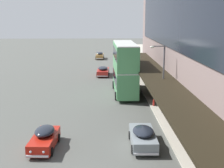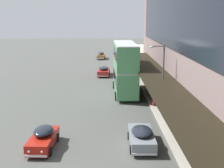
{
  "view_description": "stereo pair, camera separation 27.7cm",
  "coord_description": "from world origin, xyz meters",
  "px_view_note": "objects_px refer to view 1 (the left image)",
  "views": [
    {
      "loc": [
        0.89,
        -15.4,
        9.69
      ],
      "look_at": [
        1.93,
        19.47,
        2.0
      ],
      "focal_mm": 50.0,
      "sensor_mm": 36.0,
      "label": 1
    },
    {
      "loc": [
        1.17,
        -15.41,
        9.69
      ],
      "look_at": [
        1.93,
        19.47,
        2.0
      ],
      "focal_mm": 50.0,
      "sensor_mm": 36.0,
      "label": 2
    }
  ],
  "objects_px": {
    "sedan_trailing_near": "(123,76)",
    "sedan_trailing_mid": "(100,55)",
    "sedan_oncoming_front": "(143,137)",
    "transit_bus_kerbside_front": "(125,67)",
    "street_lamp": "(162,74)",
    "sedan_second_near": "(44,138)",
    "sedan_second_mid": "(103,71)",
    "fire_hydrant": "(154,103)"
  },
  "relations": [
    {
      "from": "sedan_oncoming_front",
      "to": "sedan_trailing_mid",
      "type": "bearing_deg",
      "value": 94.31
    },
    {
      "from": "sedan_oncoming_front",
      "to": "street_lamp",
      "type": "distance_m",
      "value": 8.92
    },
    {
      "from": "sedan_oncoming_front",
      "to": "sedan_second_near",
      "type": "distance_m",
      "value": 7.36
    },
    {
      "from": "street_lamp",
      "to": "sedan_second_mid",
      "type": "bearing_deg",
      "value": 105.52
    },
    {
      "from": "transit_bus_kerbside_front",
      "to": "sedan_oncoming_front",
      "type": "relative_size",
      "value": 2.03
    },
    {
      "from": "street_lamp",
      "to": "transit_bus_kerbside_front",
      "type": "bearing_deg",
      "value": 110.1
    },
    {
      "from": "transit_bus_kerbside_front",
      "to": "sedan_second_mid",
      "type": "relative_size",
      "value": 1.85
    },
    {
      "from": "transit_bus_kerbside_front",
      "to": "sedan_oncoming_front",
      "type": "xyz_separation_m",
      "value": [
        0.26,
        -16.09,
        -2.69
      ]
    },
    {
      "from": "street_lamp",
      "to": "sedan_trailing_near",
      "type": "bearing_deg",
      "value": 99.18
    },
    {
      "from": "sedan_trailing_near",
      "to": "sedan_second_near",
      "type": "bearing_deg",
      "value": -106.89
    },
    {
      "from": "street_lamp",
      "to": "sedan_trailing_mid",
      "type": "bearing_deg",
      "value": 98.95
    },
    {
      "from": "sedan_second_near",
      "to": "sedan_trailing_near",
      "type": "bearing_deg",
      "value": 73.11
    },
    {
      "from": "sedan_trailing_near",
      "to": "sedan_trailing_mid",
      "type": "height_order",
      "value": "sedan_trailing_mid"
    },
    {
      "from": "sedan_trailing_near",
      "to": "sedan_oncoming_front",
      "type": "bearing_deg",
      "value": -90.22
    },
    {
      "from": "transit_bus_kerbside_front",
      "to": "street_lamp",
      "type": "bearing_deg",
      "value": -69.9
    },
    {
      "from": "sedan_oncoming_front",
      "to": "fire_hydrant",
      "type": "distance_m",
      "value": 10.52
    },
    {
      "from": "sedan_trailing_near",
      "to": "transit_bus_kerbside_front",
      "type": "bearing_deg",
      "value": -92.41
    },
    {
      "from": "sedan_trailing_mid",
      "to": "sedan_oncoming_front",
      "type": "distance_m",
      "value": 48.87
    },
    {
      "from": "transit_bus_kerbside_front",
      "to": "sedan_oncoming_front",
      "type": "distance_m",
      "value": 16.31
    },
    {
      "from": "street_lamp",
      "to": "fire_hydrant",
      "type": "xyz_separation_m",
      "value": [
        -0.3,
        2.43,
        -3.6
      ]
    },
    {
      "from": "sedan_second_mid",
      "to": "fire_hydrant",
      "type": "height_order",
      "value": "sedan_second_mid"
    },
    {
      "from": "sedan_second_mid",
      "to": "sedan_trailing_mid",
      "type": "xyz_separation_m",
      "value": [
        -0.7,
        20.24,
        0.02
      ]
    },
    {
      "from": "sedan_oncoming_front",
      "to": "fire_hydrant",
      "type": "bearing_deg",
      "value": 76.38
    },
    {
      "from": "sedan_second_mid",
      "to": "sedan_oncoming_front",
      "type": "relative_size",
      "value": 1.09
    },
    {
      "from": "transit_bus_kerbside_front",
      "to": "fire_hydrant",
      "type": "bearing_deg",
      "value": -65.02
    },
    {
      "from": "transit_bus_kerbside_front",
      "to": "sedan_second_near",
      "type": "relative_size",
      "value": 2.1
    },
    {
      "from": "transit_bus_kerbside_front",
      "to": "sedan_trailing_mid",
      "type": "distance_m",
      "value": 32.93
    },
    {
      "from": "transit_bus_kerbside_front",
      "to": "sedan_second_mid",
      "type": "xyz_separation_m",
      "value": [
        -2.71,
        12.4,
        -2.68
      ]
    },
    {
      "from": "transit_bus_kerbside_front",
      "to": "sedan_trailing_mid",
      "type": "xyz_separation_m",
      "value": [
        -3.42,
        32.64,
        -2.66
      ]
    },
    {
      "from": "sedan_trailing_near",
      "to": "sedan_trailing_mid",
      "type": "bearing_deg",
      "value": 98.8
    },
    {
      "from": "sedan_oncoming_front",
      "to": "sedan_second_near",
      "type": "xyz_separation_m",
      "value": [
        -7.36,
        -0.14,
        0.02
      ]
    },
    {
      "from": "fire_hydrant",
      "to": "street_lamp",
      "type": "bearing_deg",
      "value": -82.91
    },
    {
      "from": "sedan_trailing_near",
      "to": "sedan_trailing_mid",
      "type": "distance_m",
      "value": 24.61
    },
    {
      "from": "sedan_second_near",
      "to": "street_lamp",
      "type": "xyz_separation_m",
      "value": [
        10.14,
        7.93,
        3.31
      ]
    },
    {
      "from": "sedan_trailing_near",
      "to": "sedan_second_near",
      "type": "relative_size",
      "value": 1.08
    },
    {
      "from": "sedan_second_near",
      "to": "sedan_oncoming_front",
      "type": "bearing_deg",
      "value": 1.06
    },
    {
      "from": "sedan_oncoming_front",
      "to": "fire_hydrant",
      "type": "height_order",
      "value": "sedan_oncoming_front"
    },
    {
      "from": "sedan_trailing_mid",
      "to": "sedan_second_near",
      "type": "xyz_separation_m",
      "value": [
        -3.69,
        -48.87,
        -0.01
      ]
    },
    {
      "from": "sedan_trailing_mid",
      "to": "sedan_oncoming_front",
      "type": "xyz_separation_m",
      "value": [
        3.67,
        -48.73,
        -0.03
      ]
    },
    {
      "from": "sedan_second_mid",
      "to": "sedan_second_near",
      "type": "xyz_separation_m",
      "value": [
        -4.39,
        -28.62,
        0.01
      ]
    },
    {
      "from": "transit_bus_kerbside_front",
      "to": "sedan_trailing_mid",
      "type": "height_order",
      "value": "transit_bus_kerbside_front"
    },
    {
      "from": "sedan_trailing_near",
      "to": "sedan_second_near",
      "type": "xyz_separation_m",
      "value": [
        -7.45,
        -24.54,
        0.06
      ]
    }
  ]
}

